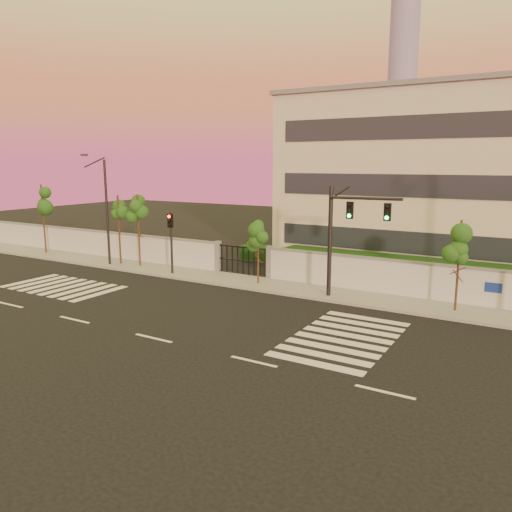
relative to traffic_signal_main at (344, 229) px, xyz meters
The scene contains 15 objects.
ground 11.61m from the traffic_signal_main, 115.46° to the right, with size 120.00×120.00×0.00m, color black.
sidewalk 6.10m from the traffic_signal_main, behind, with size 60.00×3.00×0.15m, color gray.
perimeter_wall 5.81m from the traffic_signal_main, 155.19° to the left, with size 60.00×0.36×2.20m.
hedge_row 6.76m from the traffic_signal_main, 126.02° to the left, with size 41.00×4.25×1.80m.
institutional_building 13.05m from the traffic_signal_main, 70.47° to the left, with size 24.40×12.40×12.25m.
distant_skyscraper 284.95m from the traffic_signal_main, 104.47° to the left, with size 16.00×16.00×118.00m.
road_markings 9.60m from the traffic_signal_main, 135.77° to the right, with size 57.00×7.62×0.02m.
street_tree_a 25.91m from the traffic_signal_main, behind, with size 1.63×1.29×5.69m.
street_tree_b 17.28m from the traffic_signal_main, behind, with size 1.60×1.27×5.11m.
street_tree_c 15.56m from the traffic_signal_main, behind, with size 1.43×1.14×5.20m.
street_tree_d 5.66m from the traffic_signal_main, behind, with size 1.32×1.05×3.89m.
street_tree_e 5.83m from the traffic_signal_main, ahead, with size 1.42×1.13×4.68m.
traffic_signal_main is the anchor object (origin of this frame).
traffic_signal_secondary 11.98m from the traffic_signal_main, behind, with size 0.33×0.33×4.24m.
streetlight_west 17.84m from the traffic_signal_main, behind, with size 0.48×1.92×7.98m.
Camera 1 is at (14.12, -15.24, 7.40)m, focal length 35.00 mm.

